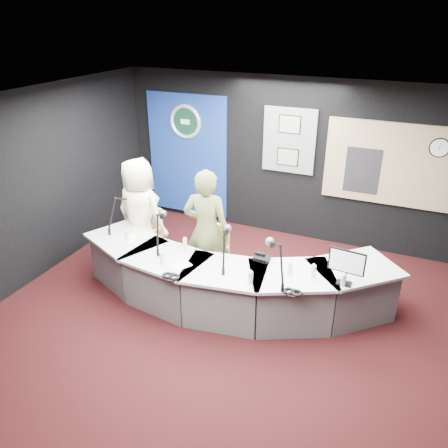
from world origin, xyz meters
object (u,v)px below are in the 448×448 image
at_px(armchair_left, 142,238).
at_px(person_man, 140,214).
at_px(broadcast_desk, 227,280).
at_px(armchair_right, 207,259).
at_px(person_woman, 206,231).

relative_size(armchair_left, person_man, 0.53).
bearing_deg(armchair_left, broadcast_desk, -1.04).
bearing_deg(armchair_right, armchair_left, -178.05).
bearing_deg(armchair_right, person_woman, 10.12).
distance_m(broadcast_desk, person_woman, 0.75).
bearing_deg(broadcast_desk, person_woman, 146.67).
relative_size(broadcast_desk, armchair_right, 4.85).
height_order(broadcast_desk, person_woman, person_woman).
bearing_deg(armchair_left, person_woman, 6.37).
height_order(armchair_left, armchair_right, armchair_left).
bearing_deg(person_woman, person_man, -17.08).
distance_m(armchair_right, person_woman, 0.45).
distance_m(armchair_left, person_man, 0.42).
distance_m(person_man, person_woman, 1.24).
bearing_deg(armchair_left, armchair_right, 6.37).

